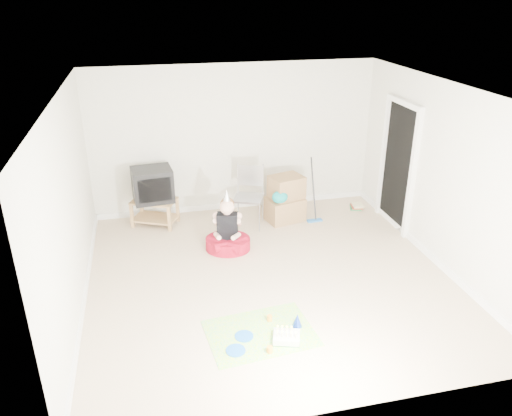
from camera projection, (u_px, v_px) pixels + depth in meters
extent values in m
plane|color=beige|center=(269.00, 277.00, 7.03)|extent=(5.00, 5.00, 0.00)
cube|color=black|center=(398.00, 167.00, 8.19)|extent=(0.02, 0.90, 2.05)
cube|color=#AB804D|center=(154.00, 201.00, 8.41)|extent=(0.85, 0.72, 0.03)
cube|color=#AB804D|center=(156.00, 218.00, 8.53)|extent=(0.85, 0.72, 0.03)
cube|color=#AB804D|center=(132.00, 215.00, 8.38)|extent=(0.07, 0.07, 0.45)
cube|color=#AB804D|center=(169.00, 219.00, 8.25)|extent=(0.07, 0.07, 0.45)
cube|color=#AB804D|center=(142.00, 206.00, 8.73)|extent=(0.07, 0.07, 0.45)
cube|color=#AB804D|center=(178.00, 209.00, 8.60)|extent=(0.07, 0.07, 0.45)
cube|color=black|center=(153.00, 185.00, 8.29)|extent=(0.70, 0.60, 0.56)
cube|color=#9B9CA1|center=(248.00, 198.00, 8.34)|extent=(0.60, 0.59, 0.03)
cylinder|color=#9B9CA1|center=(236.00, 196.00, 8.37)|extent=(0.02, 0.02, 1.05)
cylinder|color=#9B9CA1|center=(261.00, 198.00, 8.31)|extent=(0.02, 0.02, 1.05)
cube|color=#99734A|center=(284.00, 209.00, 8.67)|extent=(0.72, 0.61, 0.41)
cube|color=#99734A|center=(286.00, 187.00, 8.55)|extent=(0.64, 0.57, 0.38)
ellipsoid|color=#0C878B|center=(280.00, 197.00, 8.35)|extent=(0.27, 0.19, 0.22)
cube|color=blue|center=(315.00, 220.00, 8.68)|extent=(0.27, 0.11, 0.03)
cylinder|color=black|center=(316.00, 192.00, 8.47)|extent=(0.05, 0.36, 1.05)
cube|color=#277541|center=(356.00, 207.00, 9.19)|extent=(0.27, 0.31, 0.03)
cube|color=#9D3621|center=(357.00, 206.00, 9.18)|extent=(0.24, 0.29, 0.03)
cube|color=beige|center=(357.00, 205.00, 9.17)|extent=(0.21, 0.26, 0.03)
cylinder|color=#A60F25|center=(228.00, 244.00, 7.74)|extent=(0.85, 0.85, 0.19)
cube|color=black|center=(227.00, 226.00, 7.61)|extent=(0.35, 0.25, 0.42)
sphere|color=beige|center=(227.00, 207.00, 7.48)|extent=(0.27, 0.27, 0.22)
cone|color=white|center=(227.00, 195.00, 7.40)|extent=(0.12, 0.12, 0.17)
cube|color=#E22F70|center=(260.00, 333.00, 5.89)|extent=(1.33, 1.02, 0.01)
cube|color=silver|center=(287.00, 337.00, 5.75)|extent=(0.36, 0.32, 0.08)
cube|color=#46C462|center=(286.00, 340.00, 5.76)|extent=(0.36, 0.32, 0.01)
cylinder|color=beige|center=(277.00, 335.00, 5.68)|extent=(0.01, 0.01, 0.07)
cylinder|color=beige|center=(282.00, 335.00, 5.68)|extent=(0.01, 0.01, 0.07)
cylinder|color=beige|center=(287.00, 335.00, 5.67)|extent=(0.01, 0.01, 0.07)
cylinder|color=beige|center=(291.00, 335.00, 5.67)|extent=(0.01, 0.01, 0.07)
cylinder|color=beige|center=(296.00, 336.00, 5.66)|extent=(0.01, 0.01, 0.07)
cylinder|color=beige|center=(278.00, 329.00, 5.77)|extent=(0.01, 0.01, 0.07)
cylinder|color=beige|center=(282.00, 329.00, 5.76)|extent=(0.01, 0.01, 0.07)
cylinder|color=beige|center=(287.00, 330.00, 5.76)|extent=(0.01, 0.01, 0.07)
cylinder|color=beige|center=(291.00, 330.00, 5.76)|extent=(0.01, 0.01, 0.07)
cylinder|color=#165CB5|center=(244.00, 336.00, 5.82)|extent=(0.26, 0.26, 0.01)
cylinder|color=#165CB5|center=(236.00, 350.00, 5.59)|extent=(0.27, 0.27, 0.01)
cylinder|color=orange|center=(270.00, 318.00, 6.09)|extent=(0.08, 0.08, 0.07)
cylinder|color=orange|center=(270.00, 349.00, 5.56)|extent=(0.08, 0.08, 0.08)
cone|color=#1A3CBB|center=(297.00, 320.00, 5.97)|extent=(0.12, 0.12, 0.17)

